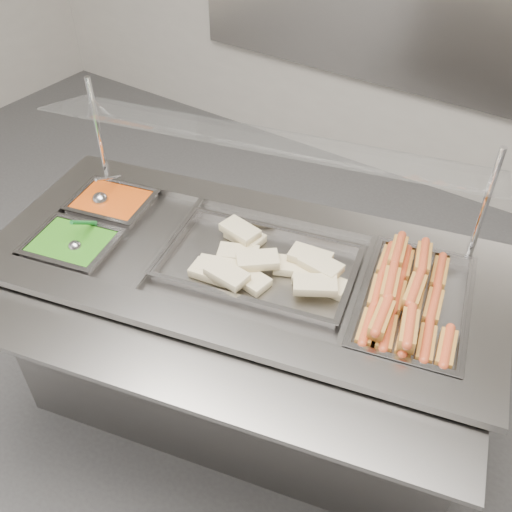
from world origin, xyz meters
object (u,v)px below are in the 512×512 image
Objects in this scene: pan_hotdogs at (412,308)px; serving_spoon at (77,243)px; sneeze_guard at (264,142)px; pan_wraps at (259,267)px; ladle at (101,199)px; steam_counter at (245,338)px.

pan_hotdogs is 3.53× the size of serving_spoon.
sneeze_guard is 2.71× the size of pan_hotdogs.
pan_wraps is 3.89× the size of ladle.
pan_hotdogs reaches higher than steam_counter.
sneeze_guard reaches higher than steam_counter.
pan_wraps is (-0.49, -0.12, 0.01)m from pan_hotdogs.
pan_wraps is 0.68m from ladle.
serving_spoon reaches higher than pan_hotdogs.
sneeze_guard reaches higher than ladle.
pan_hotdogs is at bearing -5.30° from sneeze_guard.
ladle reaches higher than pan_wraps.
serving_spoon is at bearing -153.50° from pan_wraps.
pan_hotdogs is (0.59, -0.06, -0.37)m from sneeze_guard.
ladle is at bearing -158.70° from sneeze_guard.
serving_spoon reaches higher than pan_wraps.
sneeze_guard is 0.72m from serving_spoon.
pan_hotdogs is at bearing 13.98° from steam_counter.
serving_spoon is (-0.51, -0.27, 0.42)m from steam_counter.
ladle is at bearing -175.96° from pan_wraps.
steam_counter is at bearing 27.68° from serving_spoon.
pan_wraps is at bearing 4.04° from ladle.
sneeze_guard reaches higher than pan_hotdogs.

